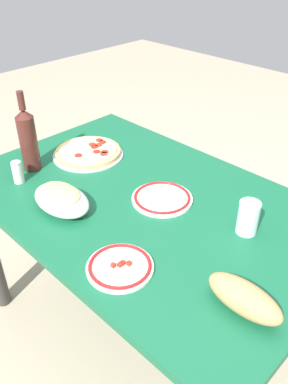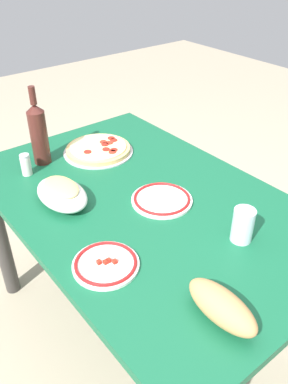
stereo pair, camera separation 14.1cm
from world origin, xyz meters
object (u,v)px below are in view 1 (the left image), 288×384
(side_plate_near, at_px, (120,266))
(side_plate_far, at_px, (162,198))
(bread_loaf, at_px, (244,298))
(pepperoni_pizza, at_px, (88,152))
(baked_pasta_dish, at_px, (61,198))
(wine_bottle, at_px, (28,139))
(spice_shaker, at_px, (18,172))
(water_glass, at_px, (248,218))
(dining_table, at_px, (144,225))

(side_plate_near, height_order, side_plate_far, side_plate_near)
(bread_loaf, bearing_deg, side_plate_far, 155.84)
(pepperoni_pizza, xyz_separation_m, side_plate_near, (0.60, -0.36, -0.01))
(side_plate_near, xyz_separation_m, side_plate_far, (-0.15, 0.34, -0.00))
(baked_pasta_dish, height_order, side_plate_near, baked_pasta_dish)
(baked_pasta_dish, xyz_separation_m, wine_bottle, (-0.31, 0.08, 0.09))
(side_plate_far, relative_size, bread_loaf, 1.03)
(wine_bottle, distance_m, side_plate_far, 0.58)
(baked_pasta_dish, distance_m, spice_shaker, 0.26)
(pepperoni_pizza, bearing_deg, bread_loaf, -14.37)
(bread_loaf, bearing_deg, side_plate_near, -159.18)
(baked_pasta_dish, xyz_separation_m, bread_loaf, (0.69, 0.07, -0.00))
(wine_bottle, height_order, water_glass, wine_bottle)
(dining_table, relative_size, baked_pasta_dish, 5.60)
(wine_bottle, bearing_deg, pepperoni_pizza, 72.04)
(dining_table, bearing_deg, water_glass, 15.50)
(dining_table, height_order, side_plate_near, side_plate_near)
(baked_pasta_dish, height_order, wine_bottle, wine_bottle)
(pepperoni_pizza, height_order, side_plate_near, pepperoni_pizza)
(dining_table, xyz_separation_m, pepperoni_pizza, (-0.40, 0.06, 0.13))
(pepperoni_pizza, bearing_deg, water_glass, 2.66)
(wine_bottle, distance_m, bread_loaf, 1.00)
(water_glass, xyz_separation_m, spice_shaker, (-0.78, -0.36, -0.01))
(water_glass, distance_m, side_plate_near, 0.43)
(side_plate_far, distance_m, bread_loaf, 0.52)
(wine_bottle, bearing_deg, baked_pasta_dish, -13.95)
(pepperoni_pizza, height_order, bread_loaf, bread_loaf)
(side_plate_far, relative_size, spice_shaker, 2.51)
(dining_table, height_order, wine_bottle, wine_bottle)
(side_plate_near, relative_size, side_plate_far, 0.89)
(side_plate_near, xyz_separation_m, bread_loaf, (0.33, 0.12, 0.03))
(water_glass, bearing_deg, pepperoni_pizza, -177.34)
(spice_shaker, bearing_deg, baked_pasta_dish, 3.59)
(water_glass, bearing_deg, side_plate_far, -169.13)
(side_plate_far, height_order, spice_shaker, spice_shaker)
(side_plate_near, bearing_deg, wine_bottle, 168.60)
(pepperoni_pizza, distance_m, baked_pasta_dish, 0.39)
(dining_table, relative_size, bread_loaf, 6.36)
(wine_bottle, distance_m, water_glass, 0.88)
(dining_table, height_order, spice_shaker, spice_shaker)
(baked_pasta_dish, bearing_deg, bread_loaf, 5.52)
(spice_shaker, bearing_deg, side_plate_far, 32.09)
(pepperoni_pizza, height_order, baked_pasta_dish, baked_pasta_dish)
(wine_bottle, xyz_separation_m, bread_loaf, (1.00, -0.01, -0.09))
(bread_loaf, bearing_deg, pepperoni_pizza, 165.63)
(pepperoni_pizza, distance_m, side_plate_near, 0.70)
(baked_pasta_dish, bearing_deg, side_plate_far, 52.62)
(pepperoni_pizza, distance_m, bread_loaf, 0.96)
(dining_table, xyz_separation_m, water_glass, (0.36, 0.10, 0.18))
(dining_table, bearing_deg, pepperoni_pizza, 170.80)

